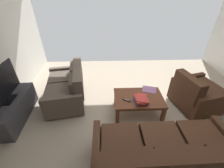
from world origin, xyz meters
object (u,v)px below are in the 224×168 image
Objects in this scene: sofa_main at (165,156)px; book_stack at (141,100)px; loveseat_near at (68,87)px; tv_remote at (127,100)px; armchair_side at (196,94)px; flat_tv at (1,86)px; coffee_table at (138,100)px; tv_stand at (13,109)px; loose_magazine at (149,90)px.

sofa_main is 6.54× the size of book_stack.
loveseat_near reaches higher than book_stack.
armchair_side is at bearing -172.18° from tv_remote.
book_stack is (0.12, -1.08, 0.09)m from sofa_main.
flat_tv is 2.32m from tv_remote.
armchair_side is at bearing 172.35° from loveseat_near.
sofa_main is 1.24m from coffee_table.
book_stack is (1.27, 0.26, 0.10)m from armchair_side.
tv_stand reaches higher than loose_magazine.
armchair_side is (-1.29, -0.12, 0.02)m from coffee_table.
tv_stand reaches higher than coffee_table.
armchair_side is at bearing -176.73° from flat_tv.
armchair_side is at bearing -176.74° from tv_stand.
flat_tv reaches higher than loveseat_near.
loveseat_near is 1.24m from flat_tv.
tv_remote is (0.27, 0.10, 0.07)m from coffee_table.
armchair_side is 1.30m from book_stack.
sofa_main is 1.36× the size of loveseat_near.
sofa_main is at bearing 49.61° from armchair_side.
flat_tv reaches higher than book_stack.
tv_remote reaches higher than coffee_table.
flat_tv reaches higher than tv_remote.
tv_remote is (-2.28, -0.01, -0.41)m from flat_tv.
loveseat_near is (1.71, -1.73, -0.02)m from sofa_main.
tv_stand is (2.55, 0.10, -0.10)m from coffee_table.
tv_stand is at bearing 2.29° from coffee_table.
tv_remote is (-1.30, 0.60, 0.06)m from loveseat_near.
coffee_table is 0.81× the size of tv_stand.
loveseat_near reaches higher than loose_magazine.
armchair_side is (-1.15, -1.35, -0.01)m from sofa_main.
flat_tv is at bearing 115.17° from loose_magazine.
flat_tv is (2.69, -1.13, 0.46)m from sofa_main.
coffee_table is 0.94× the size of armchair_side.
flat_tv reaches higher than coffee_table.
tv_stand reaches higher than tv_remote.
tv_stand is 7.79× the size of tv_remote.
tv_stand is (0.98, 0.60, -0.11)m from loveseat_near.
armchair_side is at bearing -168.25° from book_stack.
flat_tv reaches higher than loose_magazine.
flat_tv is at bearing 117.73° from tv_stand.
sofa_main is at bearing 109.60° from tv_remote.
book_stack reaches higher than tv_remote.
loveseat_near is 1.38× the size of armchair_side.
loose_magazine is at bearing -147.58° from tv_remote.
loose_magazine is at bearing -172.86° from flat_tv.
coffee_table is 0.19m from book_stack.
loveseat_near is at bearing -45.40° from sofa_main.
loveseat_near is 9.31× the size of tv_remote.
sofa_main is 1.49m from loose_magazine.
sofa_main reaches higher than tv_remote.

